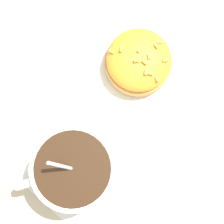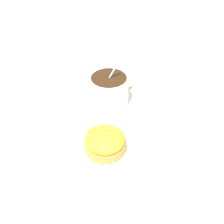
{
  "view_description": "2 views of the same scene",
  "coord_description": "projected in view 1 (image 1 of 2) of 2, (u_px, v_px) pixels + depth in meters",
  "views": [
    {
      "loc": [
        -0.05,
        -0.04,
        0.48
      ],
      "look_at": [
        0.0,
        -0.0,
        0.04
      ],
      "focal_mm": 60.0,
      "sensor_mm": 36.0,
      "label": 1
    },
    {
      "loc": [
        0.44,
        0.08,
        0.41
      ],
      "look_at": [
        0.01,
        0.01,
        0.04
      ],
      "focal_mm": 42.0,
      "sensor_mm": 36.0,
      "label": 2
    }
  ],
  "objects": [
    {
      "name": "ground_plane",
      "position": [
        109.0,
        118.0,
        0.49
      ],
      "size": [
        3.0,
        3.0,
        0.0
      ],
      "primitive_type": "plane",
      "color": "#C6B793"
    },
    {
      "name": "paper_napkin",
      "position": [
        109.0,
        118.0,
        0.49
      ],
      "size": [
        0.29,
        0.29,
        0.0
      ],
      "color": "white",
      "rests_on": "ground_plane"
    },
    {
      "name": "coffee_cup",
      "position": [
        74.0,
        169.0,
        0.44
      ],
      "size": [
        0.11,
        0.1,
        0.11
      ],
      "color": "white",
      "rests_on": "paper_napkin"
    },
    {
      "name": "frosted_pastry",
      "position": [
        139.0,
        61.0,
        0.48
      ],
      "size": [
        0.09,
        0.09,
        0.05
      ],
      "color": "#D19347",
      "rests_on": "paper_napkin"
    }
  ]
}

